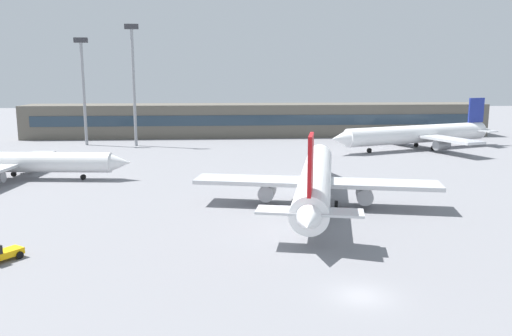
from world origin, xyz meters
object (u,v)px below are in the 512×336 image
(baggage_tug_yellow, at_px, (0,254))
(floodlight_tower_east, at_px, (133,77))
(airplane_near, at_px, (316,178))
(airplane_far, at_px, (417,134))
(airplane_mid, at_px, (18,162))
(floodlight_tower_west, at_px, (83,84))

(baggage_tug_yellow, relative_size, floodlight_tower_east, 0.13)
(airplane_near, bearing_deg, airplane_far, 56.11)
(airplane_near, bearing_deg, airplane_mid, 157.09)
(airplane_far, relative_size, floodlight_tower_west, 1.74)
(airplane_near, xyz_separation_m, baggage_tug_yellow, (-33.11, -19.69, -2.66))
(airplane_mid, bearing_deg, floodlight_tower_east, 72.08)
(airplane_near, bearing_deg, baggage_tug_yellow, -149.26)
(airplane_mid, bearing_deg, airplane_far, 20.38)
(floodlight_tower_east, bearing_deg, airplane_mid, -107.92)
(airplane_far, bearing_deg, floodlight_tower_east, 170.77)
(baggage_tug_yellow, bearing_deg, airplane_mid, 108.30)
(airplane_near, height_order, airplane_mid, airplane_near)
(floodlight_tower_east, bearing_deg, airplane_far, -9.23)
(floodlight_tower_west, bearing_deg, airplane_near, -53.60)
(airplane_far, xyz_separation_m, floodlight_tower_west, (-78.30, 13.04, 11.40))
(airplane_near, relative_size, floodlight_tower_east, 1.58)
(airplane_mid, xyz_separation_m, airplane_far, (78.81, 29.28, 0.66))
(airplane_far, relative_size, baggage_tug_yellow, 11.83)
(floodlight_tower_west, distance_m, floodlight_tower_east, 12.73)
(baggage_tug_yellow, xyz_separation_m, floodlight_tower_west, (-12.44, 81.48, 14.12))
(baggage_tug_yellow, distance_m, floodlight_tower_west, 83.63)
(airplane_mid, distance_m, floodlight_tower_east, 44.17)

